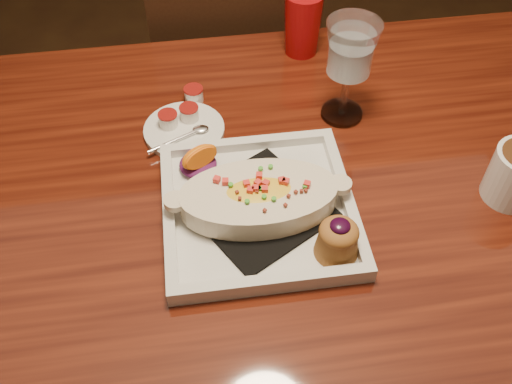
{
  "coord_description": "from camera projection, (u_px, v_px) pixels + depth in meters",
  "views": [
    {
      "loc": [
        -0.13,
        -0.64,
        1.48
      ],
      "look_at": [
        -0.03,
        -0.03,
        0.77
      ],
      "focal_mm": 40.0,
      "sensor_mm": 36.0,
      "label": 1
    }
  ],
  "objects": [
    {
      "name": "red_tumbler",
      "position": [
        303.0,
        23.0,
        1.18
      ],
      "size": [
        0.08,
        0.08,
        0.13
      ],
      "primitive_type": "cone",
      "color": "#A70B0F",
      "rests_on": "table"
    },
    {
      "name": "chair_far",
      "position": [
        233.0,
        74.0,
        1.57
      ],
      "size": [
        0.42,
        0.42,
        0.93
      ],
      "rotation": [
        0.0,
        0.0,
        3.14
      ],
      "color": "black",
      "rests_on": "floor"
    },
    {
      "name": "floor",
      "position": [
        267.0,
        368.0,
        1.54
      ],
      "size": [
        7.0,
        7.0,
        0.0
      ],
      "primitive_type": "plane",
      "color": "#312010",
      "rests_on": "ground"
    },
    {
      "name": "plate",
      "position": [
        263.0,
        204.0,
        0.91
      ],
      "size": [
        0.31,
        0.31,
        0.08
      ],
      "rotation": [
        0.0,
        0.0,
        -0.01
      ],
      "color": "silver",
      "rests_on": "table"
    },
    {
      "name": "saucer",
      "position": [
        182.0,
        128.0,
        1.06
      ],
      "size": [
        0.15,
        0.15,
        0.1
      ],
      "color": "silver",
      "rests_on": "table"
    },
    {
      "name": "table",
      "position": [
        272.0,
        219.0,
        1.05
      ],
      "size": [
        1.5,
        0.9,
        0.75
      ],
      "color": "#611F0D",
      "rests_on": "floor"
    },
    {
      "name": "creamer_loose",
      "position": [
        194.0,
        94.0,
        1.11
      ],
      "size": [
        0.04,
        0.04,
        0.03
      ],
      "color": "white",
      "rests_on": "table"
    },
    {
      "name": "goblet",
      "position": [
        350.0,
        54.0,
        0.99
      ],
      "size": [
        0.1,
        0.1,
        0.2
      ],
      "color": "silver",
      "rests_on": "table"
    }
  ]
}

